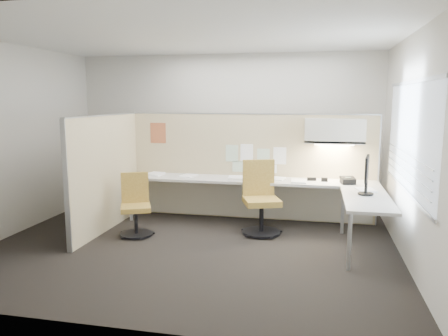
% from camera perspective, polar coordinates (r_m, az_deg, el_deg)
% --- Properties ---
extents(floor, '(5.50, 4.50, 0.01)m').
position_cam_1_polar(floor, '(6.13, -4.19, -10.12)').
color(floor, black).
rests_on(floor, ground).
extents(ceiling, '(5.50, 4.50, 0.01)m').
position_cam_1_polar(ceiling, '(5.85, -4.52, 16.89)').
color(ceiling, white).
rests_on(ceiling, wall_back).
extents(wall_back, '(5.50, 0.02, 2.80)m').
position_cam_1_polar(wall_back, '(8.00, 0.23, 4.70)').
color(wall_back, beige).
rests_on(wall_back, ground).
extents(wall_front, '(5.50, 0.02, 2.80)m').
position_cam_1_polar(wall_front, '(3.74, -14.15, -0.49)').
color(wall_front, beige).
rests_on(wall_front, ground).
extents(wall_left, '(0.02, 4.50, 2.80)m').
position_cam_1_polar(wall_left, '(7.11, -26.17, 3.24)').
color(wall_left, beige).
rests_on(wall_left, ground).
extents(wall_right, '(0.02, 4.50, 2.80)m').
position_cam_1_polar(wall_right, '(5.69, 23.27, 2.23)').
color(wall_right, beige).
rests_on(wall_right, ground).
extents(window_pane, '(0.01, 2.80, 1.30)m').
position_cam_1_polar(window_pane, '(5.68, 23.11, 3.74)').
color(window_pane, '#A9B4C4').
rests_on(window_pane, wall_right).
extents(partition_back, '(4.10, 0.06, 1.75)m').
position_cam_1_polar(partition_back, '(7.32, 3.39, 0.15)').
color(partition_back, '#C7B489').
rests_on(partition_back, floor).
extents(partition_left, '(0.06, 2.20, 1.75)m').
position_cam_1_polar(partition_left, '(6.91, -15.11, -0.68)').
color(partition_left, '#C7B489').
rests_on(partition_left, floor).
extents(desk, '(4.00, 2.07, 0.73)m').
position_cam_1_polar(desk, '(6.86, 5.91, -2.80)').
color(desk, beige).
rests_on(desk, floor).
extents(overhead_bin, '(0.90, 0.36, 0.38)m').
position_cam_1_polar(overhead_bin, '(6.97, 14.25, 4.69)').
color(overhead_bin, beige).
rests_on(overhead_bin, partition_back).
extents(task_light_strip, '(0.60, 0.06, 0.02)m').
position_cam_1_polar(task_light_strip, '(6.98, 14.18, 2.97)').
color(task_light_strip, '#FFEABF').
rests_on(task_light_strip, overhead_bin).
extents(pinned_papers, '(1.01, 0.00, 0.47)m').
position_cam_1_polar(pinned_papers, '(7.26, 3.98, 1.32)').
color(pinned_papers, '#8CBF8C').
rests_on(pinned_papers, partition_back).
extents(poster, '(0.28, 0.00, 0.35)m').
position_cam_1_polar(poster, '(7.63, -8.60, 4.54)').
color(poster, orange).
rests_on(poster, partition_back).
extents(chair_left, '(0.56, 0.57, 0.90)m').
position_cam_1_polar(chair_left, '(6.61, -11.47, -4.99)').
color(chair_left, black).
rests_on(chair_left, floor).
extents(chair_right, '(0.64, 0.66, 1.08)m').
position_cam_1_polar(chair_right, '(6.57, 4.79, -4.20)').
color(chair_right, black).
rests_on(chair_right, floor).
extents(monitor, '(0.20, 0.49, 0.52)m').
position_cam_1_polar(monitor, '(6.10, 18.14, -0.61)').
color(monitor, black).
rests_on(monitor, desk).
extents(phone, '(0.25, 0.23, 0.12)m').
position_cam_1_polar(phone, '(6.85, 15.83, -1.58)').
color(phone, black).
rests_on(phone, desk).
extents(stapler, '(0.14, 0.06, 0.05)m').
position_cam_1_polar(stapler, '(7.00, 11.38, -1.43)').
color(stapler, black).
rests_on(stapler, desk).
extents(tape_dispenser, '(0.10, 0.06, 0.06)m').
position_cam_1_polar(tape_dispenser, '(6.97, 12.98, -1.48)').
color(tape_dispenser, black).
rests_on(tape_dispenser, desk).
extents(coat_hook, '(0.18, 0.45, 1.35)m').
position_cam_1_polar(coat_hook, '(6.36, -18.45, 3.29)').
color(coat_hook, silver).
rests_on(coat_hook, partition_left).
extents(paper_stack_0, '(0.25, 0.32, 0.03)m').
position_cam_1_polar(paper_stack_0, '(7.45, -8.94, -0.79)').
color(paper_stack_0, white).
rests_on(paper_stack_0, desk).
extents(paper_stack_1, '(0.29, 0.34, 0.02)m').
position_cam_1_polar(paper_stack_1, '(7.25, -4.68, -1.03)').
color(paper_stack_1, white).
rests_on(paper_stack_1, desk).
extents(paper_stack_2, '(0.26, 0.33, 0.04)m').
position_cam_1_polar(paper_stack_2, '(6.99, 1.55, -1.31)').
color(paper_stack_2, white).
rests_on(paper_stack_2, desk).
extents(paper_stack_3, '(0.27, 0.33, 0.02)m').
position_cam_1_polar(paper_stack_3, '(7.05, 6.92, -1.38)').
color(paper_stack_3, white).
rests_on(paper_stack_3, desk).
extents(paper_stack_4, '(0.24, 0.31, 0.02)m').
position_cam_1_polar(paper_stack_4, '(6.85, 9.74, -1.71)').
color(paper_stack_4, white).
rests_on(paper_stack_4, desk).
extents(paper_stack_5, '(0.29, 0.34, 0.02)m').
position_cam_1_polar(paper_stack_5, '(6.44, 18.01, -2.73)').
color(paper_stack_5, white).
rests_on(paper_stack_5, desk).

